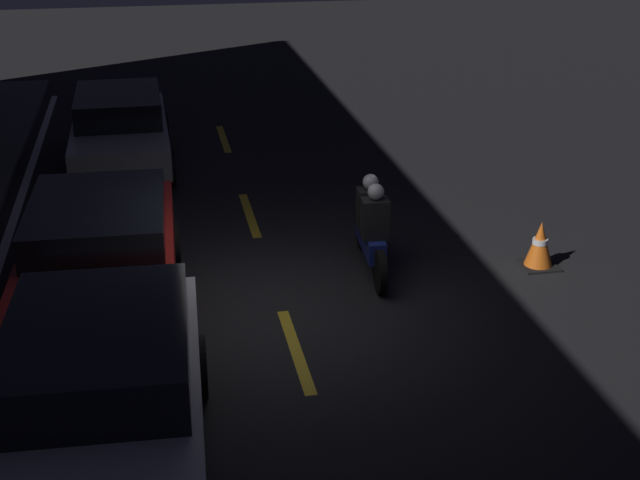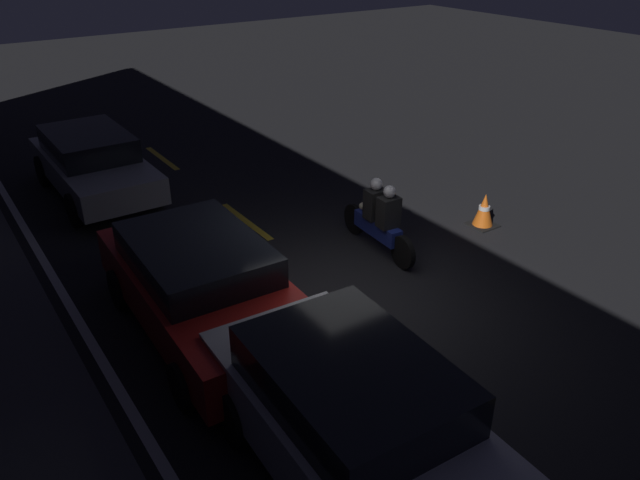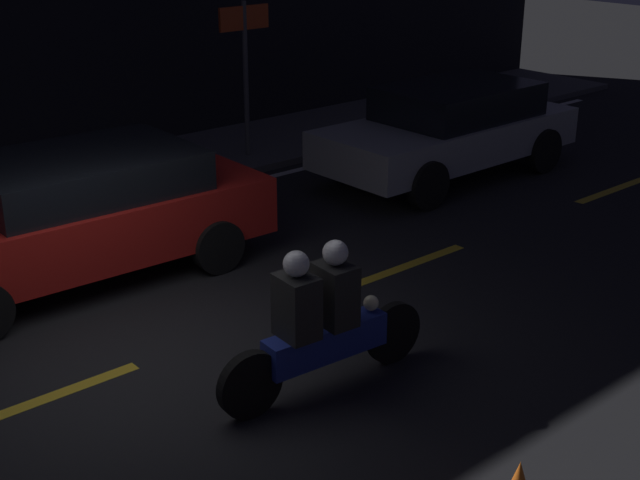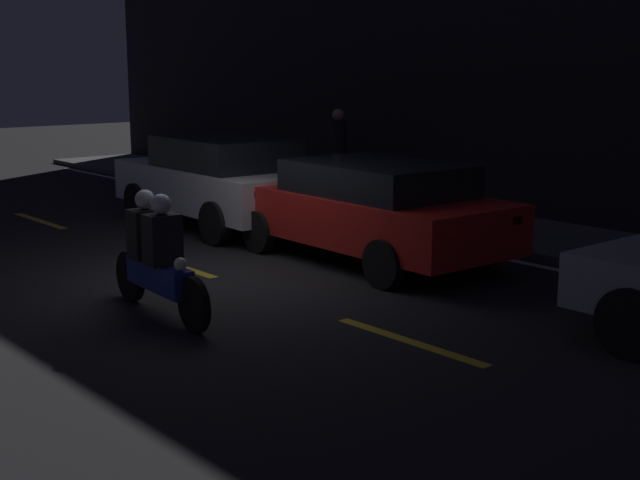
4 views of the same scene
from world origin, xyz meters
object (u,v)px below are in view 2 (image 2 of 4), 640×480
object	(u,v)px
motorcycle	(380,219)
traffic_cone_near	(484,210)
hatchback_silver	(93,162)
sedan_white	(359,423)
taxi_red	(203,284)

from	to	relation	value
motorcycle	traffic_cone_near	xyz separation A→B (m)	(-0.34, -2.36, -0.31)
motorcycle	traffic_cone_near	size ratio (longest dim) A/B	3.16
hatchback_silver	motorcycle	bearing A→B (deg)	31.67
sedan_white	taxi_red	size ratio (longest dim) A/B	0.97
sedan_white	traffic_cone_near	xyz separation A→B (m)	(3.63, -5.88, -0.49)
sedan_white	traffic_cone_near	bearing A→B (deg)	124.13
hatchback_silver	traffic_cone_near	distance (m)	8.28
taxi_red	traffic_cone_near	bearing A→B (deg)	93.05
sedan_white	traffic_cone_near	distance (m)	6.93
hatchback_silver	traffic_cone_near	size ratio (longest dim) A/B	6.22
hatchback_silver	motorcycle	distance (m)	6.53
traffic_cone_near	sedan_white	bearing A→B (deg)	121.68
motorcycle	taxi_red	bearing A→B (deg)	101.55
sedan_white	hatchback_silver	bearing A→B (deg)	-177.92
sedan_white	motorcycle	world-z (taller)	sedan_white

